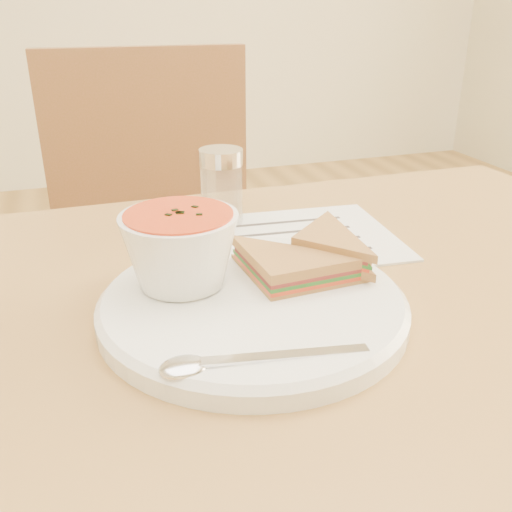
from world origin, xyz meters
name	(u,v)px	position (x,y,z in m)	size (l,w,h in m)	color
chair_far	(169,303)	(-0.05, 0.53, 0.47)	(0.42, 0.42, 0.94)	brown
plate	(253,306)	(-0.06, -0.02, 0.76)	(0.29, 0.29, 0.02)	white
soup_bowl	(181,253)	(-0.11, 0.02, 0.80)	(0.11, 0.11, 0.08)	white
sandwich_half_a	(271,292)	(-0.05, -0.04, 0.78)	(0.11, 0.11, 0.03)	#BD8842
sandwich_half_b	(291,250)	(0.00, 0.02, 0.79)	(0.09, 0.09, 0.03)	#BD8842
spoon	(257,359)	(-0.09, -0.12, 0.77)	(0.19, 0.04, 0.01)	silver
paper_menu	(287,239)	(0.04, 0.14, 0.75)	(0.27, 0.20, 0.00)	white
condiment_shaker	(222,188)	(-0.02, 0.22, 0.80)	(0.06, 0.06, 0.10)	silver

